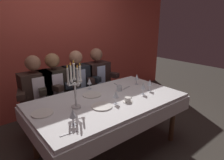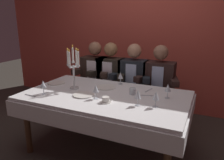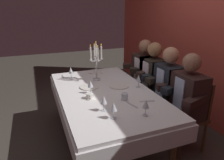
{
  "view_description": "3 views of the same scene",
  "coord_description": "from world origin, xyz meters",
  "px_view_note": "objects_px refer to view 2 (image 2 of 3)",
  "views": [
    {
      "loc": [
        -1.39,
        -1.79,
        1.7
      ],
      "look_at": [
        0.18,
        0.14,
        0.92
      ],
      "focal_mm": 31.05,
      "sensor_mm": 36.0,
      "label": 1
    },
    {
      "loc": [
        1.09,
        -2.19,
        1.6
      ],
      "look_at": [
        0.04,
        0.11,
        0.89
      ],
      "focal_mm": 35.35,
      "sensor_mm": 36.0,
      "label": 2
    },
    {
      "loc": [
        2.22,
        -0.77,
        1.73
      ],
      "look_at": [
        0.05,
        0.07,
        0.9
      ],
      "focal_mm": 33.26,
      "sensor_mm": 36.0,
      "label": 3
    }
  ],
  "objects_px": {
    "seated_diner_0": "(96,73)",
    "seated_diner_1": "(111,74)",
    "wine_glass_3": "(120,76)",
    "wine_glass_5": "(43,85)",
    "water_tumbler_0": "(133,91)",
    "seated_diner_3": "(159,80)",
    "seated_diner_2": "(134,77)",
    "coffee_cup_0": "(106,100)",
    "candelabra": "(73,69)",
    "dinner_plate_0": "(106,87)",
    "dinner_plate_1": "(83,95)",
    "wine_glass_4": "(96,89)",
    "wine_glass_0": "(138,95)",
    "dining_table": "(105,103)",
    "dinner_plate_2": "(56,83)",
    "wine_glass_1": "(168,88)"
  },
  "relations": [
    {
      "from": "seated_diner_0",
      "to": "seated_diner_1",
      "type": "bearing_deg",
      "value": 0.0
    },
    {
      "from": "wine_glass_3",
      "to": "wine_glass_5",
      "type": "relative_size",
      "value": 1.0
    },
    {
      "from": "water_tumbler_0",
      "to": "seated_diner_1",
      "type": "relative_size",
      "value": 0.06
    },
    {
      "from": "seated_diner_3",
      "to": "seated_diner_2",
      "type": "bearing_deg",
      "value": 180.0
    },
    {
      "from": "coffee_cup_0",
      "to": "seated_diner_0",
      "type": "distance_m",
      "value": 1.34
    },
    {
      "from": "wine_glass_3",
      "to": "candelabra",
      "type": "bearing_deg",
      "value": -137.05
    },
    {
      "from": "dinner_plate_0",
      "to": "seated_diner_3",
      "type": "xyz_separation_m",
      "value": [
        0.54,
        0.66,
        -0.01
      ]
    },
    {
      "from": "dinner_plate_1",
      "to": "seated_diner_0",
      "type": "distance_m",
      "value": 1.11
    },
    {
      "from": "seated_diner_0",
      "to": "seated_diner_2",
      "type": "xyz_separation_m",
      "value": [
        0.66,
        0.0,
        0.0
      ]
    },
    {
      "from": "dinner_plate_1",
      "to": "wine_glass_4",
      "type": "relative_size",
      "value": 1.49
    },
    {
      "from": "seated_diner_2",
      "to": "wine_glass_3",
      "type": "bearing_deg",
      "value": -95.13
    },
    {
      "from": "seated_diner_3",
      "to": "wine_glass_5",
      "type": "bearing_deg",
      "value": -132.65
    },
    {
      "from": "wine_glass_4",
      "to": "wine_glass_5",
      "type": "relative_size",
      "value": 1.0
    },
    {
      "from": "seated_diner_3",
      "to": "water_tumbler_0",
      "type": "bearing_deg",
      "value": -100.56
    },
    {
      "from": "water_tumbler_0",
      "to": "seated_diner_0",
      "type": "distance_m",
      "value": 1.18
    },
    {
      "from": "wine_glass_0",
      "to": "dining_table",
      "type": "bearing_deg",
      "value": 158.86
    },
    {
      "from": "water_tumbler_0",
      "to": "wine_glass_4",
      "type": "bearing_deg",
      "value": -136.58
    },
    {
      "from": "seated_diner_0",
      "to": "wine_glass_0",
      "type": "bearing_deg",
      "value": -45.02
    },
    {
      "from": "wine_glass_5",
      "to": "water_tumbler_0",
      "type": "height_order",
      "value": "wine_glass_5"
    },
    {
      "from": "wine_glass_0",
      "to": "wine_glass_4",
      "type": "height_order",
      "value": "same"
    },
    {
      "from": "dinner_plate_0",
      "to": "seated_diner_3",
      "type": "bearing_deg",
      "value": 51.08
    },
    {
      "from": "coffee_cup_0",
      "to": "seated_diner_3",
      "type": "height_order",
      "value": "seated_diner_3"
    },
    {
      "from": "seated_diner_2",
      "to": "dining_table",
      "type": "bearing_deg",
      "value": -93.29
    },
    {
      "from": "dinner_plate_1",
      "to": "dinner_plate_2",
      "type": "relative_size",
      "value": 1.05
    },
    {
      "from": "dining_table",
      "to": "dinner_plate_2",
      "type": "xyz_separation_m",
      "value": [
        -0.8,
        0.11,
        0.13
      ]
    },
    {
      "from": "dining_table",
      "to": "seated_diner_2",
      "type": "bearing_deg",
      "value": 86.71
    },
    {
      "from": "dinner_plate_0",
      "to": "dinner_plate_2",
      "type": "height_order",
      "value": "same"
    },
    {
      "from": "seated_diner_0",
      "to": "seated_diner_3",
      "type": "distance_m",
      "value": 1.04
    },
    {
      "from": "coffee_cup_0",
      "to": "seated_diner_2",
      "type": "bearing_deg",
      "value": 93.71
    },
    {
      "from": "dining_table",
      "to": "candelabra",
      "type": "height_order",
      "value": "candelabra"
    },
    {
      "from": "wine_glass_3",
      "to": "dining_table",
      "type": "bearing_deg",
      "value": -91.47
    },
    {
      "from": "seated_diner_3",
      "to": "candelabra",
      "type": "bearing_deg",
      "value": -135.66
    },
    {
      "from": "dinner_plate_1",
      "to": "seated_diner_3",
      "type": "height_order",
      "value": "seated_diner_3"
    },
    {
      "from": "candelabra",
      "to": "wine_glass_0",
      "type": "relative_size",
      "value": 3.35
    },
    {
      "from": "candelabra",
      "to": "seated_diner_3",
      "type": "bearing_deg",
      "value": 44.34
    },
    {
      "from": "wine_glass_5",
      "to": "candelabra",
      "type": "bearing_deg",
      "value": 57.06
    },
    {
      "from": "dinner_plate_0",
      "to": "water_tumbler_0",
      "type": "xyz_separation_m",
      "value": [
        0.39,
        -0.1,
        0.03
      ]
    },
    {
      "from": "dinner_plate_1",
      "to": "dinner_plate_2",
      "type": "xyz_separation_m",
      "value": [
        -0.59,
        0.26,
        0.0
      ]
    },
    {
      "from": "candelabra",
      "to": "dinner_plate_1",
      "type": "height_order",
      "value": "candelabra"
    },
    {
      "from": "water_tumbler_0",
      "to": "seated_diner_1",
      "type": "bearing_deg",
      "value": 129.54
    },
    {
      "from": "wine_glass_3",
      "to": "coffee_cup_0",
      "type": "xyz_separation_m",
      "value": [
        0.11,
        -0.68,
        -0.09
      ]
    },
    {
      "from": "dining_table",
      "to": "wine_glass_0",
      "type": "relative_size",
      "value": 11.83
    },
    {
      "from": "dinner_plate_2",
      "to": "candelabra",
      "type": "bearing_deg",
      "value": -14.1
    },
    {
      "from": "candelabra",
      "to": "coffee_cup_0",
      "type": "height_order",
      "value": "candelabra"
    },
    {
      "from": "dining_table",
      "to": "wine_glass_1",
      "type": "height_order",
      "value": "wine_glass_1"
    },
    {
      "from": "wine_glass_1",
      "to": "seated_diner_0",
      "type": "distance_m",
      "value": 1.49
    },
    {
      "from": "wine_glass_5",
      "to": "wine_glass_4",
      "type": "bearing_deg",
      "value": 10.73
    },
    {
      "from": "wine_glass_5",
      "to": "seated_diner_2",
      "type": "distance_m",
      "value": 1.38
    },
    {
      "from": "seated_diner_3",
      "to": "wine_glass_0",
      "type": "bearing_deg",
      "value": -89.11
    },
    {
      "from": "dining_table",
      "to": "seated_diner_2",
      "type": "distance_m",
      "value": 0.89
    }
  ]
}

